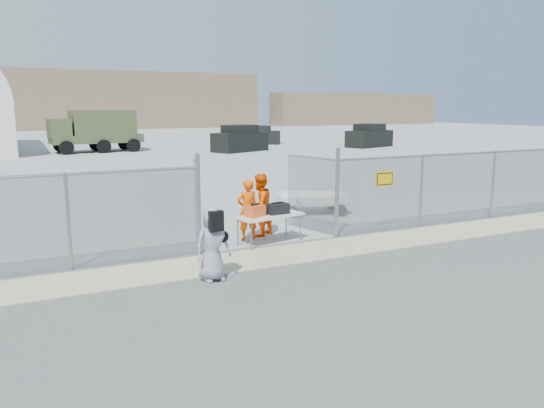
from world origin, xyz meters
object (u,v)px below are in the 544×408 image
security_worker_right (260,205)px  visitor (212,244)px  security_worker_left (247,210)px  utility_trailer (313,203)px  folding_table (270,229)px

security_worker_right → visitor: security_worker_right is taller
security_worker_left → visitor: size_ratio=1.07×
security_worker_left → utility_trailer: 4.20m
visitor → utility_trailer: visitor is taller
folding_table → security_worker_left: (-0.38, 0.62, 0.45)m
security_worker_right → utility_trailer: security_worker_right is taller
folding_table → security_worker_left: 0.85m
folding_table → visitor: bearing=-149.0°
folding_table → visitor: 3.29m
security_worker_left → utility_trailer: size_ratio=0.56×
security_worker_left → utility_trailer: bearing=-144.8°
security_worker_left → visitor: (-2.01, -2.85, -0.05)m
folding_table → security_worker_right: 1.01m
folding_table → security_worker_right: security_worker_right is taller
folding_table → security_worker_left: size_ratio=1.09×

